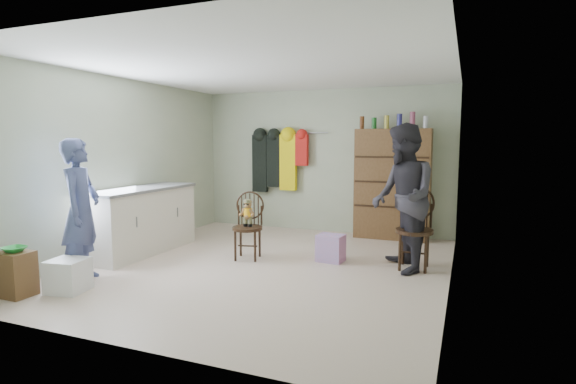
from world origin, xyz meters
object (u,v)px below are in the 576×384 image
at_px(counter, 141,220).
at_px(chair_far, 415,224).
at_px(dresser, 392,184).
at_px(chair_front, 248,220).

xyz_separation_m(counter, chair_far, (3.75, 0.65, 0.08)).
height_order(counter, dresser, dresser).
bearing_deg(chair_front, counter, 177.08).
height_order(chair_far, dresser, dresser).
bearing_deg(counter, chair_front, 9.99).
bearing_deg(chair_front, dresser, 38.40).
distance_m(counter, dresser, 3.96).
distance_m(chair_front, dresser, 2.61).
relative_size(counter, chair_far, 1.79).
bearing_deg(counter, dresser, 35.69).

